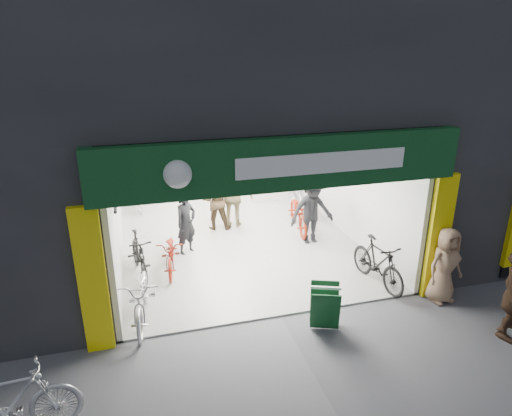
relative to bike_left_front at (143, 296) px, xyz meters
name	(u,v)px	position (x,y,z in m)	size (l,w,h in m)	color
ground	(281,317)	(2.50, -0.60, -0.51)	(60.00, 60.00, 0.00)	#56565B
building	(256,65)	(3.41, 4.39, 3.80)	(17.00, 10.27, 8.00)	#232326
bike_left_front	(143,296)	(0.00, 0.00, 0.00)	(0.68, 1.94, 1.02)	#B2B2B7
bike_left_midfront	(139,255)	(0.00, 1.80, -0.02)	(0.46, 1.64, 0.99)	black
bike_left_midback	(171,253)	(0.70, 1.83, -0.08)	(0.57, 1.64, 0.86)	maroon
bike_left_back	(136,196)	(0.06, 6.05, -0.05)	(0.44, 1.54, 0.93)	silver
bike_right_front	(378,263)	(4.86, 0.00, 0.01)	(0.49, 1.74, 1.04)	black
bike_right_mid	(299,213)	(4.30, 3.24, 0.00)	(0.68, 1.95, 1.02)	#9A220E
bike_right_back	(303,198)	(4.82, 4.30, 0.02)	(0.50, 1.77, 1.06)	silver
parked_bike	(9,404)	(-1.79, -2.27, 0.03)	(0.51, 1.80, 1.08)	silver
customer_a	(186,223)	(1.16, 2.60, 0.29)	(0.58, 0.38, 1.60)	black
customer_b	(216,200)	(2.14, 3.91, 0.34)	(0.83, 0.65, 1.71)	#3D2D1B
customer_c	(312,211)	(4.30, 2.34, 0.39)	(1.16, 0.67, 1.80)	black
customer_d	(233,197)	(2.63, 3.89, 0.40)	(1.07, 0.44, 1.82)	#948156
pedestrian_near	(445,265)	(5.80, -0.90, 0.28)	(0.77, 0.50, 1.57)	#947356
sandwich_board	(325,306)	(3.17, -1.10, -0.07)	(0.67, 0.68, 0.80)	#0F3E1B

